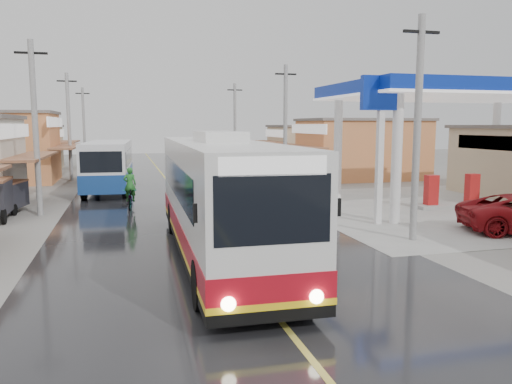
% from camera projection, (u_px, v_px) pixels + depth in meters
% --- Properties ---
extents(ground, '(120.00, 120.00, 0.00)m').
position_uv_depth(ground, '(225.00, 253.00, 16.49)').
color(ground, slate).
rests_on(ground, ground).
extents(road, '(12.00, 90.00, 0.02)m').
position_uv_depth(road, '(177.00, 193.00, 30.85)').
color(road, black).
rests_on(road, ground).
extents(centre_line, '(0.15, 90.00, 0.01)m').
position_uv_depth(centre_line, '(177.00, 193.00, 30.85)').
color(centre_line, '#D8CC4C').
rests_on(centre_line, road).
extents(shopfronts_right, '(11.00, 44.00, 4.80)m').
position_uv_depth(shopfronts_right, '(419.00, 191.00, 31.80)').
color(shopfronts_right, '#BAB6A3').
rests_on(shopfronts_right, ground).
extents(utility_poles_left, '(1.60, 50.00, 8.00)m').
position_uv_depth(utility_poles_left, '(59.00, 195.00, 30.03)').
color(utility_poles_left, gray).
rests_on(utility_poles_left, ground).
extents(utility_poles_right, '(1.60, 36.00, 8.00)m').
position_uv_depth(utility_poles_right, '(285.00, 190.00, 32.63)').
color(utility_poles_right, gray).
rests_on(utility_poles_right, ground).
extents(coach_bus, '(3.11, 12.82, 3.98)m').
position_uv_depth(coach_bus, '(219.00, 198.00, 15.73)').
color(coach_bus, silver).
rests_on(coach_bus, road).
extents(second_bus, '(3.06, 9.57, 3.13)m').
position_uv_depth(second_bus, '(109.00, 165.00, 31.47)').
color(second_bus, silver).
rests_on(second_bus, road).
extents(cyclist, '(0.79, 1.99, 2.11)m').
position_uv_depth(cyclist, '(130.00, 195.00, 25.05)').
color(cyclist, black).
rests_on(cyclist, ground).
extents(tricycle_far, '(1.67, 2.22, 1.54)m').
position_uv_depth(tricycle_far, '(9.00, 195.00, 23.90)').
color(tricycle_far, '#26262D').
rests_on(tricycle_far, ground).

